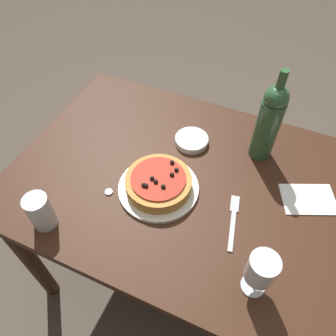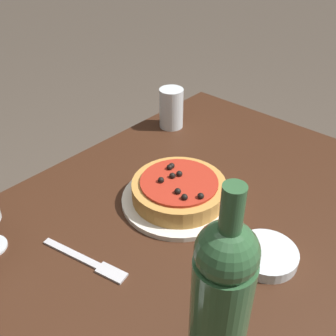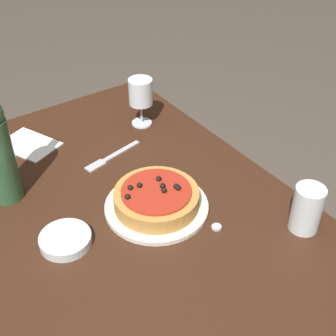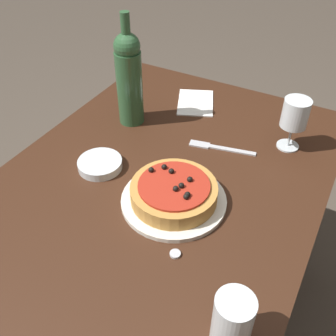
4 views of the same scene
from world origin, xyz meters
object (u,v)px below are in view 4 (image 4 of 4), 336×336
pizza (174,192)px  wine_glass (295,115)px  dinner_plate (174,200)px  dining_table (160,208)px  water_cup (232,321)px  fork (218,148)px  wine_bottle (129,77)px  side_bowl (100,164)px  bottle_cap (175,254)px

pizza → wine_glass: 0.41m
dinner_plate → wine_glass: wine_glass is taller
dinner_plate → dining_table: bearing=52.6°
dinner_plate → pizza: 0.03m
water_cup → fork: bearing=25.1°
dinner_plate → fork: size_ratio=1.34×
dining_table → wine_glass: (0.30, -0.25, 0.21)m
dinner_plate → wine_bottle: bearing=48.0°
wine_glass → side_bowl: bearing=128.6°
pizza → wine_bottle: bearing=48.0°
dinner_plate → fork: dinner_plate is taller
water_cup → side_bowl: bearing=60.3°
side_bowl → fork: size_ratio=0.62×
wine_bottle → side_bowl: wine_bottle is taller
water_cup → dining_table: bearing=45.8°
water_cup → fork: (0.50, 0.24, -0.06)m
dinner_plate → wine_bottle: (0.26, 0.28, 0.14)m
bottle_cap → dining_table: bearing=37.5°
dinner_plate → water_cup: bearing=-135.9°
wine_bottle → fork: (-0.01, -0.29, -0.15)m
dinner_plate → wine_glass: 0.41m
wine_glass → wine_bottle: wine_bottle is taller
fork → wine_bottle: bearing=-12.7°
dining_table → wine_bottle: 0.39m
pizza → wine_bottle: 0.40m
fork → water_cup: bearing=103.5°
water_cup → pizza: bearing=44.1°
dining_table → dinner_plate: 0.14m
dining_table → wine_bottle: (0.20, 0.21, 0.25)m
wine_glass → fork: size_ratio=0.80×
fork → bottle_cap: (-0.39, -0.07, 0.00)m
wine_glass → wine_bottle: 0.48m
side_bowl → water_cup: bearing=-119.7°
dinner_plate → bottle_cap: dinner_plate is taller
dinner_plate → wine_glass: (0.35, -0.18, 0.10)m
water_cup → wine_glass: bearing=5.9°
wine_glass → dinner_plate: bearing=152.7°
dining_table → wine_bottle: size_ratio=3.37×
dinner_plate → pizza: bearing=-3.9°
wine_bottle → bottle_cap: 0.55m
wine_glass → water_cup: size_ratio=1.30×
wine_glass → bottle_cap: bearing=167.9°
dining_table → fork: 0.24m
pizza → wine_glass: (0.35, -0.18, 0.07)m
dinner_plate → wine_bottle: 0.41m
dining_table → bottle_cap: 0.27m
wine_glass → pizza: bearing=152.7°
dining_table → pizza: 0.17m
bottle_cap → side_bowl: bearing=62.9°
water_cup → side_bowl: 0.56m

